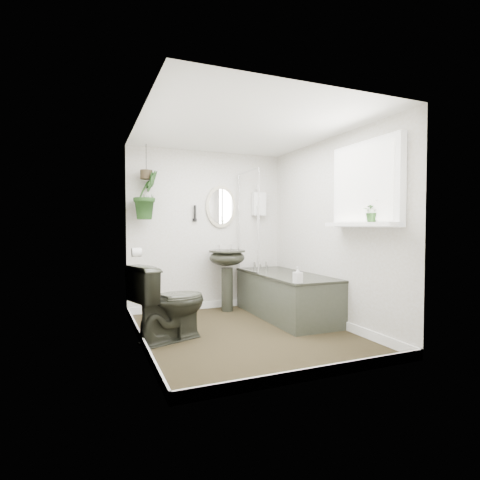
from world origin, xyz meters
name	(u,v)px	position (x,y,z in m)	size (l,w,h in m)	color
floor	(245,334)	(0.00, 0.00, -0.01)	(2.30, 2.80, 0.02)	black
ceiling	(245,127)	(0.00, 0.00, 2.31)	(2.30, 2.80, 0.02)	white
wall_back	(207,230)	(0.00, 1.41, 1.15)	(2.30, 0.02, 2.30)	silver
wall_front	(317,234)	(0.00, -1.41, 1.15)	(2.30, 0.02, 2.30)	silver
wall_left	(139,232)	(-1.16, 0.00, 1.15)	(0.02, 2.80, 2.30)	silver
wall_right	(331,231)	(1.16, 0.00, 1.15)	(0.02, 2.80, 2.30)	silver
skirting	(245,329)	(0.00, 0.00, 0.05)	(2.30, 2.80, 0.10)	white
bathtub	(285,295)	(0.80, 0.50, 0.29)	(0.72, 1.72, 0.58)	black
bath_screen	(248,221)	(0.47, 0.99, 1.28)	(0.04, 0.72, 1.40)	silver
shower_box	(259,204)	(0.80, 1.34, 1.55)	(0.20, 0.10, 0.35)	white
oval_mirror	(221,207)	(0.20, 1.37, 1.50)	(0.46, 0.03, 0.62)	#BDB496
wall_sconce	(195,213)	(-0.20, 1.36, 1.40)	(0.04, 0.04, 0.22)	black
toilet_roll_holder	(137,252)	(-1.10, 0.70, 0.90)	(0.11, 0.11, 0.11)	white
window_recess	(366,184)	(1.09, -0.70, 1.65)	(0.08, 1.00, 0.90)	white
window_sill	(360,224)	(1.02, -0.70, 1.23)	(0.18, 1.00, 0.04)	white
window_blinds	(363,184)	(1.04, -0.70, 1.65)	(0.01, 0.86, 0.76)	white
toilet	(170,302)	(-0.84, 0.06, 0.41)	(0.45, 0.80, 0.81)	black
pedestal_sink	(227,280)	(0.20, 1.11, 0.44)	(0.51, 0.44, 0.88)	black
sill_plant	(373,211)	(1.05, -0.84, 1.36)	(0.20, 0.17, 0.22)	black
hanging_plant	(146,195)	(-0.90, 1.25, 1.63)	(0.36, 0.29, 0.66)	black
soap_bottle	(298,275)	(0.51, -0.29, 0.67)	(0.08, 0.08, 0.18)	black
hanging_pot	(146,175)	(-0.90, 1.25, 1.90)	(0.16, 0.16, 0.12)	#332919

